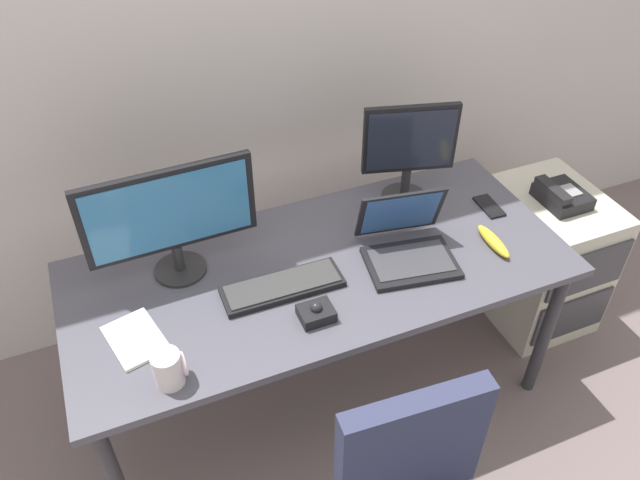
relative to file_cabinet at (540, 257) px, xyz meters
The scene contains 13 objects.
ground_plane 1.15m from the file_cabinet, behind, with size 8.00×8.00×0.00m, color slate.
desk 1.15m from the file_cabinet, behind, with size 1.76×0.77×0.71m.
file_cabinet is the anchor object (origin of this frame).
desk_phone 0.35m from the file_cabinet, 116.78° to the right, with size 0.17×0.20×0.09m.
monitor_main 1.68m from the file_cabinet, behind, with size 0.57×0.18×0.41m.
monitor_side 0.91m from the file_cabinet, 164.54° to the left, with size 0.35×0.18×0.41m.
keyboard 1.33m from the file_cabinet, behind, with size 0.41×0.14×0.03m.
laptop 0.92m from the file_cabinet, behind, with size 0.35×0.34×0.23m.
trackball_mouse 1.30m from the file_cabinet, 166.73° to the right, with size 0.11×0.09×0.07m.
coffee_mug 1.78m from the file_cabinet, 168.12° to the right, with size 0.10×0.09×0.12m.
paper_notepad 1.80m from the file_cabinet, behind, with size 0.15×0.21×0.01m, color white.
cell_phone 0.53m from the file_cabinet, behind, with size 0.07×0.14×0.01m, color black.
banana 0.66m from the file_cabinet, 157.05° to the right, with size 0.19×0.04×0.04m, color yellow.
Camera 1 is at (-0.62, -1.49, 2.20)m, focal length 35.23 mm.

